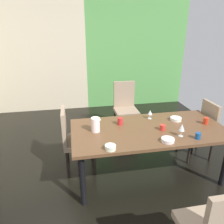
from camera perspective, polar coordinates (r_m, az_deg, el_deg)
name	(u,v)px	position (r m, az deg, el deg)	size (l,w,h in m)	color
ground_plane	(96,172)	(3.38, -4.20, -15.45)	(5.41, 5.77, 0.02)	black
back_panel_interior	(25,57)	(5.65, -21.67, 13.22)	(2.84, 0.10, 2.68)	beige
garden_window_panel	(136,54)	(5.81, 6.39, 14.76)	(2.57, 0.10, 2.68)	#589D4E
dining_table	(149,133)	(3.01, 9.58, -5.51)	(2.07, 1.01, 0.74)	brown
chair_head_far	(125,105)	(4.32, 3.49, 1.74)	(0.44, 0.45, 1.01)	gray
chair_right_far	(201,127)	(3.76, 22.23, -3.58)	(0.44, 0.44, 0.92)	gray
chair_left_far	(74,137)	(3.19, -10.01, -6.47)	(0.45, 0.44, 0.97)	gray
wine_glass_center	(150,113)	(3.25, 9.93, -0.18)	(0.07, 0.07, 0.13)	silver
wine_glass_corner	(182,128)	(2.82, 17.79, -3.91)	(0.07, 0.07, 0.17)	silver
serving_bowl_north	(176,119)	(3.31, 16.32, -1.72)	(0.16, 0.16, 0.05)	white
serving_bowl_near_shelf	(168,140)	(2.69, 14.38, -7.10)	(0.16, 0.16, 0.04)	silver
serving_bowl_front	(110,147)	(2.45, -0.42, -9.21)	(0.12, 0.12, 0.05)	white
cup_west	(163,127)	(2.96, 13.07, -3.94)	(0.08, 0.08, 0.07)	red
cup_right	(206,121)	(3.32, 23.30, -2.14)	(0.07, 0.07, 0.09)	red
cup_left	(198,136)	(2.86, 21.55, -5.81)	(0.07, 0.07, 0.08)	#1A4B89
cup_rear	(120,121)	(3.03, 2.16, -2.41)	(0.08, 0.08, 0.10)	red
pitcher_east	(96,125)	(2.83, -4.30, -3.29)	(0.13, 0.11, 0.19)	white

